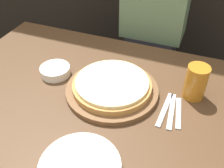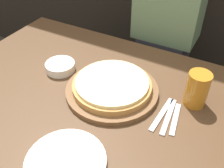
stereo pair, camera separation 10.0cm
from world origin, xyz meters
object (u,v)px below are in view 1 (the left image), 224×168
(pizza_on_board, at_px, (112,87))
(spoon, at_px, (178,113))
(beer_glass, at_px, (196,81))
(dinner_knife, at_px, (171,111))
(diner_person, at_px, (152,43))
(fork, at_px, (165,109))
(dinner_plate, at_px, (80,167))
(side_bowl, at_px, (55,71))

(pizza_on_board, xyz_separation_m, spoon, (0.26, -0.02, -0.02))
(pizza_on_board, relative_size, beer_glass, 2.67)
(dinner_knife, distance_m, spoon, 0.03)
(dinner_knife, xyz_separation_m, diner_person, (-0.22, 0.58, -0.08))
(fork, height_order, spoon, same)
(fork, relative_size, diner_person, 0.14)
(pizza_on_board, xyz_separation_m, dinner_knife, (0.24, -0.02, -0.02))
(dinner_plate, distance_m, spoon, 0.40)
(side_bowl, xyz_separation_m, fork, (0.48, -0.04, -0.02))
(fork, distance_m, diner_person, 0.62)
(side_bowl, bearing_deg, beer_glass, 7.16)
(fork, bearing_deg, dinner_knife, -0.00)
(pizza_on_board, relative_size, dinner_plate, 1.49)
(dinner_plate, height_order, fork, dinner_plate)
(diner_person, bearing_deg, side_bowl, -118.29)
(pizza_on_board, height_order, diner_person, diner_person)
(side_bowl, distance_m, fork, 0.48)
(dinner_knife, xyz_separation_m, spoon, (0.03, 0.00, 0.00))
(fork, height_order, diner_person, diner_person)
(pizza_on_board, height_order, spoon, pizza_on_board)
(side_bowl, distance_m, dinner_knife, 0.51)
(pizza_on_board, distance_m, beer_glass, 0.32)
(pizza_on_board, bearing_deg, fork, -6.11)
(side_bowl, height_order, spoon, side_bowl)
(dinner_knife, bearing_deg, spoon, 0.00)
(beer_glass, relative_size, diner_person, 0.10)
(fork, bearing_deg, beer_glass, 53.74)
(side_bowl, height_order, diner_person, diner_person)
(beer_glass, xyz_separation_m, diner_person, (-0.28, 0.47, -0.15))
(dinner_plate, bearing_deg, diner_person, 90.84)
(beer_glass, distance_m, diner_person, 0.56)
(dinner_knife, bearing_deg, beer_glass, 62.77)
(beer_glass, bearing_deg, spoon, -106.47)
(beer_glass, relative_size, dinner_plate, 0.56)
(fork, bearing_deg, spoon, -0.00)
(pizza_on_board, height_order, dinner_plate, pizza_on_board)
(spoon, height_order, diner_person, diner_person)
(pizza_on_board, distance_m, spoon, 0.27)
(beer_glass, xyz_separation_m, spoon, (-0.03, -0.11, -0.07))
(beer_glass, distance_m, dinner_knife, 0.15)
(fork, bearing_deg, diner_person, 108.26)
(beer_glass, height_order, fork, beer_glass)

